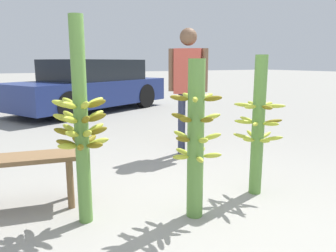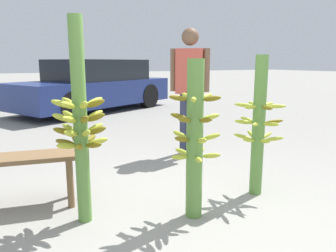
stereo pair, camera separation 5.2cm
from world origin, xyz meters
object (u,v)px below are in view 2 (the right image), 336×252
at_px(banana_stalk_left, 80,123).
at_px(banana_stalk_center, 195,138).
at_px(vendor_person, 190,79).
at_px(parked_car, 94,86).
at_px(market_bench, 11,166).
at_px(banana_stalk_right, 259,126).

distance_m(banana_stalk_left, banana_stalk_center, 0.92).
xyz_separation_m(banana_stalk_center, vendor_person, (0.95, 1.67, 0.39)).
bearing_deg(vendor_person, banana_stalk_left, -100.69).
height_order(banana_stalk_center, parked_car, parked_car).
bearing_deg(market_bench, banana_stalk_right, -8.51).
relative_size(banana_stalk_left, parked_car, 0.35).
height_order(banana_stalk_right, market_bench, banana_stalk_right).
height_order(banana_stalk_left, banana_stalk_right, banana_stalk_left).
bearing_deg(vendor_person, parked_car, 133.54).
bearing_deg(banana_stalk_left, banana_stalk_right, -7.07).
relative_size(banana_stalk_left, banana_stalk_right, 1.21).
bearing_deg(vendor_person, banana_stalk_center, -76.81).
distance_m(banana_stalk_left, market_bench, 0.84).
bearing_deg(parked_car, banana_stalk_right, 152.33).
bearing_deg(banana_stalk_center, parked_car, 82.31).
bearing_deg(market_bench, banana_stalk_center, -22.33).
height_order(banana_stalk_left, banana_stalk_center, banana_stalk_left).
xyz_separation_m(market_bench, parked_car, (2.24, 5.67, 0.26)).
bearing_deg(banana_stalk_left, market_bench, 134.90).
xyz_separation_m(vendor_person, parked_car, (-0.07, 4.85, -0.41)).
xyz_separation_m(banana_stalk_left, parked_car, (1.73, 6.18, -0.16)).
height_order(vendor_person, parked_car, vendor_person).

